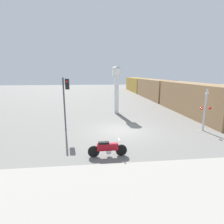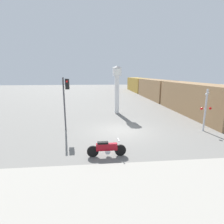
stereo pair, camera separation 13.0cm
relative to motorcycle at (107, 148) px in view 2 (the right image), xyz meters
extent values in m
plane|color=slate|center=(1.37, 4.29, -0.45)|extent=(120.00, 120.00, 0.00)
cube|color=#9E998E|center=(1.37, -4.00, -0.40)|extent=(36.00, 6.00, 0.10)
cylinder|color=black|center=(0.76, 0.01, -0.14)|extent=(0.63, 0.11, 0.63)
cylinder|color=black|center=(-0.74, -0.01, -0.14)|extent=(0.63, 0.11, 0.63)
cube|color=maroon|center=(0.01, 0.00, 0.09)|extent=(1.15, 0.24, 0.38)
cube|color=black|center=(-0.20, 0.00, 0.33)|extent=(0.59, 0.25, 0.10)
cylinder|color=silver|center=(0.06, 0.00, -0.17)|extent=(0.29, 0.21, 0.29)
cube|color=silver|center=(0.64, 0.01, 0.47)|extent=(0.07, 0.46, 0.04)
cube|color=white|center=(1.89, 10.70, 1.64)|extent=(0.46, 0.46, 4.18)
cube|color=white|center=(1.89, 10.70, 4.17)|extent=(0.88, 0.88, 0.88)
cylinder|color=white|center=(1.89, 10.25, 4.17)|extent=(0.71, 0.02, 0.71)
cone|color=#333338|center=(1.89, 10.70, 4.71)|extent=(1.06, 1.06, 0.20)
cube|color=olive|center=(10.33, 9.23, 1.25)|extent=(2.80, 12.67, 3.40)
cube|color=olive|center=(10.33, 22.51, 1.25)|extent=(2.80, 12.67, 3.40)
cube|color=olive|center=(10.33, 35.78, 1.25)|extent=(2.80, 12.67, 3.40)
cylinder|color=#47474C|center=(-2.94, 4.83, 1.62)|extent=(0.12, 0.12, 4.15)
cube|color=black|center=(-2.64, 4.83, 3.19)|extent=(0.28, 0.24, 0.80)
sphere|color=red|center=(-2.64, 4.68, 3.39)|extent=(0.16, 0.16, 0.16)
cylinder|color=#B7B7BC|center=(7.87, 3.59, 1.19)|extent=(0.14, 0.14, 3.29)
cube|color=white|center=(7.87, 3.59, 2.48)|extent=(0.82, 0.82, 0.14)
sphere|color=red|center=(7.52, 3.54, 1.36)|extent=(0.20, 0.20, 0.20)
sphere|color=red|center=(8.22, 3.54, 1.36)|extent=(0.20, 0.20, 0.20)
camera|label=1|loc=(-0.69, -8.78, 3.95)|focal=28.00mm
camera|label=2|loc=(-0.56, -8.79, 3.95)|focal=28.00mm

